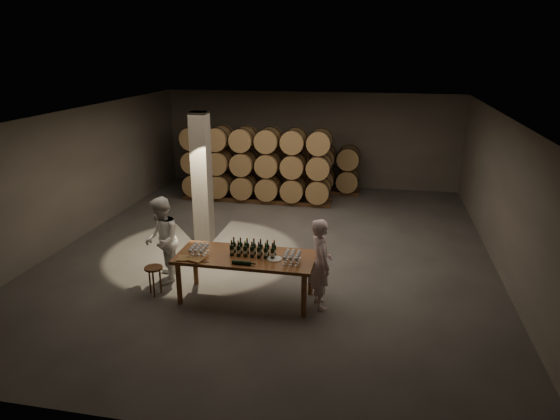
% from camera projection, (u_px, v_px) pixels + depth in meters
% --- Properties ---
extents(room, '(12.00, 12.00, 12.00)m').
position_uv_depth(room, '(202.00, 179.00, 11.97)').
color(room, '#4B4947').
rests_on(room, ground).
extents(tasting_table, '(2.60, 1.10, 0.90)m').
position_uv_depth(tasting_table, '(246.00, 261.00, 9.37)').
color(tasting_table, brown).
rests_on(tasting_table, ground).
extents(barrel_stack_back, '(5.48, 0.95, 1.57)m').
position_uv_depth(barrel_stack_back, '(278.00, 166.00, 16.71)').
color(barrel_stack_back, '#50351B').
rests_on(barrel_stack_back, ground).
extents(barrel_stack_front, '(4.70, 0.95, 2.31)m').
position_uv_depth(barrel_stack_front, '(257.00, 163.00, 15.36)').
color(barrel_stack_front, '#50351B').
rests_on(barrel_stack_front, ground).
extents(bottle_cluster, '(0.86, 0.23, 0.31)m').
position_uv_depth(bottle_cluster, '(253.00, 250.00, 9.30)').
color(bottle_cluster, black).
rests_on(bottle_cluster, tasting_table).
extents(lying_bottles, '(0.44, 0.07, 0.07)m').
position_uv_depth(lying_bottles, '(242.00, 263.00, 8.94)').
color(lying_bottles, black).
rests_on(lying_bottles, tasting_table).
extents(glass_cluster_left, '(0.30, 0.41, 0.16)m').
position_uv_depth(glass_cluster_left, '(199.00, 248.00, 9.37)').
color(glass_cluster_left, silver).
rests_on(glass_cluster_left, tasting_table).
extents(glass_cluster_right, '(0.30, 0.41, 0.17)m').
position_uv_depth(glass_cluster_right, '(292.00, 255.00, 9.05)').
color(glass_cluster_right, silver).
rests_on(glass_cluster_right, tasting_table).
extents(plate, '(0.28, 0.28, 0.02)m').
position_uv_depth(plate, '(274.00, 259.00, 9.17)').
color(plate, white).
rests_on(plate, tasting_table).
extents(notebook_near, '(0.33, 0.29, 0.03)m').
position_uv_depth(notebook_near, '(196.00, 260.00, 9.12)').
color(notebook_near, olive).
rests_on(notebook_near, tasting_table).
extents(notebook_corner, '(0.25, 0.29, 0.02)m').
position_uv_depth(notebook_corner, '(183.00, 258.00, 9.19)').
color(notebook_corner, olive).
rests_on(notebook_corner, tasting_table).
extents(pen, '(0.15, 0.04, 0.01)m').
position_uv_depth(pen, '(205.00, 262.00, 9.05)').
color(pen, black).
rests_on(pen, tasting_table).
extents(stool, '(0.35, 0.35, 0.58)m').
position_uv_depth(stool, '(154.00, 272.00, 9.63)').
color(stool, '#50351B').
rests_on(stool, ground).
extents(person_man, '(0.62, 0.74, 1.72)m').
position_uv_depth(person_man, '(321.00, 264.00, 9.08)').
color(person_man, white).
rests_on(person_man, ground).
extents(person_woman, '(0.94, 1.05, 1.79)m').
position_uv_depth(person_woman, '(162.00, 240.00, 10.08)').
color(person_woman, white).
rests_on(person_woman, ground).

